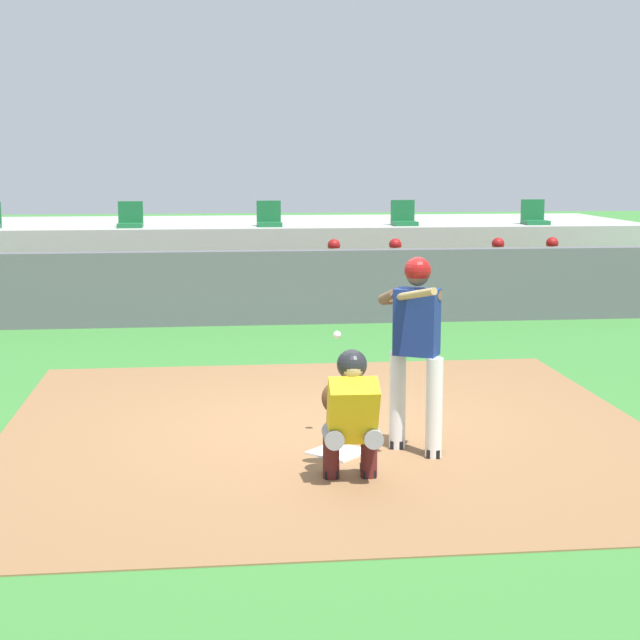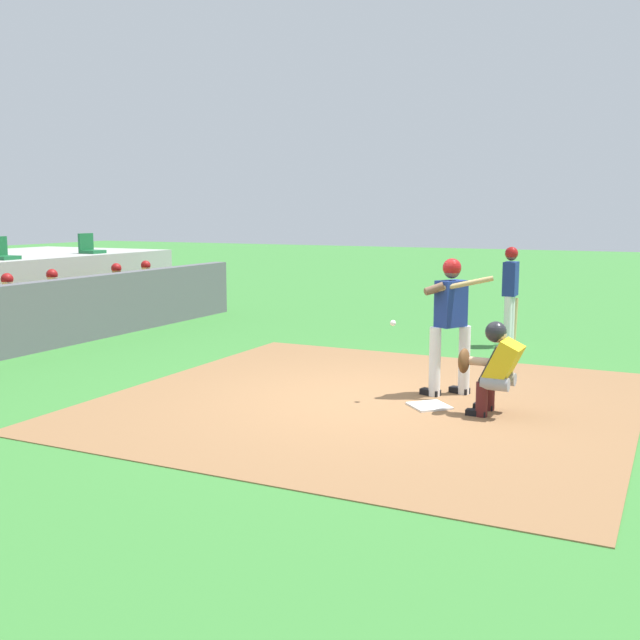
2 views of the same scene
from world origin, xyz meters
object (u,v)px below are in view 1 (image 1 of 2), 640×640
(dugout_player_1, at_px, (396,275))
(stadium_seat_1, at_px, (130,220))
(stadium_seat_2, at_px, (269,219))
(dugout_player_0, at_px, (335,276))
(catcher_crouched, at_px, (351,411))
(dugout_player_3, at_px, (554,273))
(dugout_player_2, at_px, (499,274))
(home_plate, at_px, (338,452))
(batter_at_plate, at_px, (416,342))
(stadium_seat_3, at_px, (404,218))
(stadium_seat_4, at_px, (534,217))

(dugout_player_1, distance_m, stadium_seat_1, 5.17)
(dugout_player_1, height_order, stadium_seat_2, stadium_seat_2)
(dugout_player_0, relative_size, dugout_player_1, 1.00)
(stadium_seat_1, height_order, stadium_seat_2, same)
(catcher_crouched, height_order, dugout_player_3, dugout_player_3)
(dugout_player_2, height_order, stadium_seat_1, stadium_seat_1)
(catcher_crouched, bearing_deg, home_plate, 89.93)
(batter_at_plate, height_order, stadium_seat_2, stadium_seat_2)
(catcher_crouched, relative_size, dugout_player_0, 1.28)
(dugout_player_2, height_order, stadium_seat_3, stadium_seat_3)
(home_plate, bearing_deg, batter_at_plate, -3.15)
(dugout_player_0, bearing_deg, dugout_player_3, 0.00)
(stadium_seat_1, relative_size, stadium_seat_2, 1.00)
(home_plate, xyz_separation_m, catcher_crouched, (-0.00, -0.78, 0.59))
(dugout_player_1, xyz_separation_m, stadium_seat_2, (-2.08, 2.03, 0.86))
(batter_at_plate, xyz_separation_m, stadium_seat_1, (-3.29, 10.22, 0.50))
(home_plate, bearing_deg, stadium_seat_3, 75.67)
(dugout_player_3, distance_m, stadium_seat_4, 2.23)
(dugout_player_3, bearing_deg, dugout_player_2, 180.00)
(catcher_crouched, distance_m, dugout_player_0, 8.98)
(dugout_player_0, xyz_separation_m, stadium_seat_2, (-1.00, 2.03, 0.86))
(home_plate, relative_size, stadium_seat_1, 0.92)
(dugout_player_1, bearing_deg, stadium_seat_2, 135.60)
(dugout_player_0, xyz_separation_m, stadium_seat_1, (-3.60, 2.03, 0.86))
(dugout_player_0, relative_size, dugout_player_2, 1.00)
(catcher_crouched, bearing_deg, batter_at_plate, 46.90)
(batter_at_plate, bearing_deg, dugout_player_0, 87.83)
(batter_at_plate, bearing_deg, dugout_player_2, 68.50)
(catcher_crouched, xyz_separation_m, stadium_seat_3, (2.60, 10.96, 0.93))
(stadium_seat_1, bearing_deg, stadium_seat_3, 0.00)
(dugout_player_3, relative_size, stadium_seat_2, 2.71)
(batter_at_plate, xyz_separation_m, dugout_player_2, (3.22, 8.18, -0.36))
(batter_at_plate, relative_size, dugout_player_0, 1.39)
(batter_at_plate, relative_size, stadium_seat_3, 3.76)
(dugout_player_3, bearing_deg, stadium_seat_4, 81.60)
(batter_at_plate, distance_m, dugout_player_0, 8.20)
(batter_at_plate, xyz_separation_m, dugout_player_0, (0.31, 8.18, -0.36))
(stadium_seat_4, bearing_deg, dugout_player_0, -154.14)
(stadium_seat_2, bearing_deg, dugout_player_2, -27.46)
(dugout_player_0, bearing_deg, stadium_seat_1, 150.54)
(dugout_player_2, bearing_deg, dugout_player_1, 180.00)
(home_plate, distance_m, dugout_player_0, 8.23)
(dugout_player_1, distance_m, stadium_seat_2, 3.03)
(stadium_seat_2, bearing_deg, batter_at_plate, -86.13)
(home_plate, xyz_separation_m, dugout_player_2, (3.91, 8.14, 0.65))
(dugout_player_2, distance_m, stadium_seat_1, 6.88)
(catcher_crouched, xyz_separation_m, dugout_player_1, (2.08, 8.92, 0.06))
(batter_at_plate, distance_m, stadium_seat_4, 11.18)
(stadium_seat_1, distance_m, stadium_seat_4, 7.80)
(stadium_seat_2, height_order, stadium_seat_4, same)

